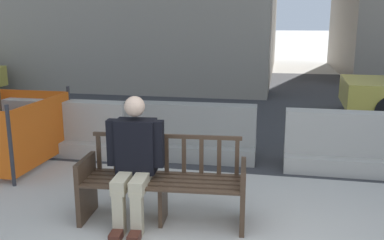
# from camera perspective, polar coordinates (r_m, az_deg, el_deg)

# --- Properties ---
(street_asphalt) EXTENTS (120.00, 12.00, 0.01)m
(street_asphalt) POSITION_cam_1_polar(r_m,az_deg,el_deg) (11.78, 9.34, 2.87)
(street_asphalt) COLOR #333335
(street_asphalt) RESTS_ON ground
(street_bench) EXTENTS (1.73, 0.65, 0.88)m
(street_bench) POSITION_cam_1_polar(r_m,az_deg,el_deg) (4.48, -3.86, -8.60)
(street_bench) COLOR #473323
(street_bench) RESTS_ON ground
(seated_person) EXTENTS (0.59, 0.74, 1.31)m
(seated_person) POSITION_cam_1_polar(r_m,az_deg,el_deg) (4.39, -7.72, -5.08)
(seated_person) COLOR black
(seated_person) RESTS_ON ground
(jersey_barrier_centre) EXTENTS (2.02, 0.74, 0.84)m
(jersey_barrier_centre) POSITION_cam_1_polar(r_m,az_deg,el_deg) (6.52, -0.29, -2.12)
(jersey_barrier_centre) COLOR gray
(jersey_barrier_centre) RESTS_ON ground
(jersey_barrier_left) EXTENTS (2.01, 0.70, 0.84)m
(jersey_barrier_left) POSITION_cam_1_polar(r_m,az_deg,el_deg) (7.06, -16.43, -1.49)
(jersey_barrier_left) COLOR #ADA89E
(jersey_barrier_left) RESTS_ON ground
(jersey_barrier_right) EXTENTS (2.00, 0.69, 0.84)m
(jersey_barrier_right) POSITION_cam_1_polar(r_m,az_deg,el_deg) (6.35, 21.30, -3.46)
(jersey_barrier_right) COLOR #ADA89E
(jersey_barrier_right) RESTS_ON ground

